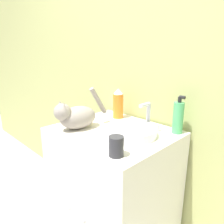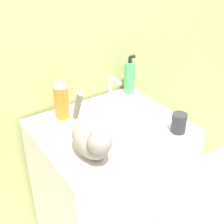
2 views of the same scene
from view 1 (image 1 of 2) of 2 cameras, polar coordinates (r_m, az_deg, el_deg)
The scene contains 8 objects.
wall_back at distance 1.43m, azimuth 9.89°, elevation 12.01°, with size 6.00×0.05×2.50m.
vanity_cabinet at distance 1.48m, azimuth 0.33°, elevation -21.21°, with size 0.66×0.58×0.90m.
sink_basin at distance 1.19m, azimuth 4.90°, elevation -5.02°, with size 0.28×0.28×0.05m.
faucet at distance 1.28m, azimuth 9.25°, elevation -1.41°, with size 0.16×0.10×0.16m.
cat at distance 1.28m, azimuth -9.43°, elevation -0.98°, with size 0.17×0.35×0.23m.
soap_bottle at distance 1.24m, azimuth 16.89°, elevation -1.31°, with size 0.06×0.06×0.21m.
spray_bottle at distance 1.46m, azimuth 1.61°, elevation 2.16°, with size 0.07×0.07×0.20m.
cup at distance 0.96m, azimuth 1.11°, elevation -8.93°, with size 0.07×0.07×0.09m.
Camera 1 is at (0.83, -0.55, 1.35)m, focal length 35.00 mm.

